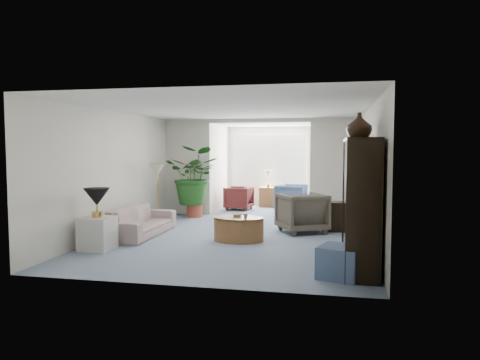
% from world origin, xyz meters
% --- Properties ---
extents(floor, '(6.00, 6.00, 0.00)m').
position_xyz_m(floor, '(0.00, 0.00, 0.00)').
color(floor, '#879CB2').
rests_on(floor, ground).
extents(sunroom_floor, '(2.60, 2.60, 0.00)m').
position_xyz_m(sunroom_floor, '(0.00, 4.10, 0.00)').
color(sunroom_floor, '#879CB2').
rests_on(sunroom_floor, ground).
extents(back_pier_left, '(1.20, 0.12, 2.50)m').
position_xyz_m(back_pier_left, '(-1.90, 3.00, 1.25)').
color(back_pier_left, silver).
rests_on(back_pier_left, ground).
extents(back_pier_right, '(1.20, 0.12, 2.50)m').
position_xyz_m(back_pier_right, '(1.90, 3.00, 1.25)').
color(back_pier_right, silver).
rests_on(back_pier_right, ground).
extents(back_header, '(2.60, 0.12, 0.10)m').
position_xyz_m(back_header, '(0.00, 3.00, 2.45)').
color(back_header, silver).
rests_on(back_header, back_pier_left).
extents(window_pane, '(2.20, 0.02, 1.50)m').
position_xyz_m(window_pane, '(0.00, 5.18, 1.40)').
color(window_pane, white).
extents(window_blinds, '(2.20, 0.02, 1.50)m').
position_xyz_m(window_blinds, '(0.00, 5.15, 1.40)').
color(window_blinds, white).
extents(framed_picture, '(0.04, 0.50, 0.40)m').
position_xyz_m(framed_picture, '(2.46, -0.10, 1.70)').
color(framed_picture, beige).
extents(sofa, '(0.79, 1.96, 0.57)m').
position_xyz_m(sofa, '(-1.91, 0.01, 0.29)').
color(sofa, '#BBAE9E').
rests_on(sofa, ground).
extents(end_table, '(0.52, 0.52, 0.57)m').
position_xyz_m(end_table, '(-2.11, -1.34, 0.28)').
color(end_table, silver).
rests_on(end_table, ground).
extents(table_lamp, '(0.44, 0.44, 0.30)m').
position_xyz_m(table_lamp, '(-2.11, -1.34, 0.92)').
color(table_lamp, black).
rests_on(table_lamp, end_table).
extents(floor_lamp, '(0.36, 0.36, 0.28)m').
position_xyz_m(floor_lamp, '(-2.10, 1.38, 1.25)').
color(floor_lamp, beige).
rests_on(floor_lamp, ground).
extents(coffee_table, '(1.17, 1.17, 0.45)m').
position_xyz_m(coffee_table, '(0.13, -0.14, 0.23)').
color(coffee_table, brown).
rests_on(coffee_table, ground).
extents(coffee_bowl, '(0.27, 0.27, 0.05)m').
position_xyz_m(coffee_bowl, '(0.08, -0.04, 0.48)').
color(coffee_bowl, silver).
rests_on(coffee_bowl, coffee_table).
extents(coffee_cup, '(0.11, 0.11, 0.08)m').
position_xyz_m(coffee_cup, '(0.28, -0.24, 0.49)').
color(coffee_cup, '#B5B09E').
rests_on(coffee_cup, coffee_table).
extents(wingback_chair, '(1.21, 1.22, 0.82)m').
position_xyz_m(wingback_chair, '(1.23, 0.99, 0.41)').
color(wingback_chair, '#575145').
rests_on(wingback_chair, ground).
extents(side_table_dark, '(0.57, 0.49, 0.62)m').
position_xyz_m(side_table_dark, '(1.93, 1.29, 0.31)').
color(side_table_dark, black).
rests_on(side_table_dark, ground).
extents(entertainment_cabinet, '(0.45, 1.70, 1.89)m').
position_xyz_m(entertainment_cabinet, '(2.23, -1.67, 0.94)').
color(entertainment_cabinet, black).
rests_on(entertainment_cabinet, ground).
extents(cabinet_urn, '(0.39, 0.39, 0.41)m').
position_xyz_m(cabinet_urn, '(2.23, -1.17, 2.09)').
color(cabinet_urn, black).
rests_on(cabinet_urn, entertainment_cabinet).
extents(ottoman, '(0.68, 0.68, 0.43)m').
position_xyz_m(ottoman, '(1.96, -2.22, 0.21)').
color(ottoman, slate).
rests_on(ottoman, ground).
extents(plant_pot, '(0.40, 0.40, 0.32)m').
position_xyz_m(plant_pot, '(-1.58, 2.56, 0.16)').
color(plant_pot, '#AB4531').
rests_on(plant_pot, ground).
extents(house_plant, '(1.33, 1.15, 1.48)m').
position_xyz_m(house_plant, '(-1.58, 2.56, 1.06)').
color(house_plant, '#21551D').
rests_on(house_plant, plant_pot).
extents(sunroom_chair_blue, '(0.92, 0.89, 0.76)m').
position_xyz_m(sunroom_chair_blue, '(0.75, 4.10, 0.38)').
color(sunroom_chair_blue, slate).
rests_on(sunroom_chair_blue, ground).
extents(sunroom_chair_maroon, '(0.80, 0.79, 0.66)m').
position_xyz_m(sunroom_chair_maroon, '(-0.75, 4.10, 0.33)').
color(sunroom_chair_maroon, maroon).
rests_on(sunroom_chair_maroon, ground).
extents(sunroom_table, '(0.52, 0.43, 0.59)m').
position_xyz_m(sunroom_table, '(-0.00, 4.85, 0.29)').
color(sunroom_table, brown).
rests_on(sunroom_table, ground).
extents(shelf_clutter, '(0.30, 0.76, 1.06)m').
position_xyz_m(shelf_clutter, '(2.18, -1.55, 1.09)').
color(shelf_clutter, '#363330').
rests_on(shelf_clutter, entertainment_cabinet).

